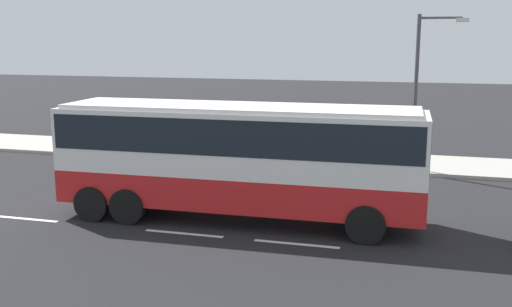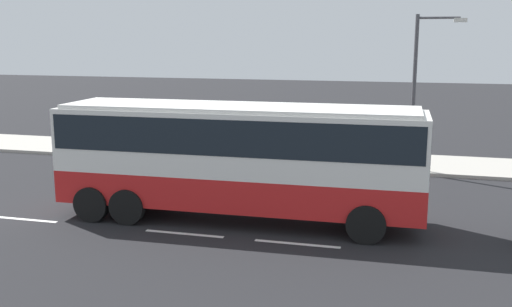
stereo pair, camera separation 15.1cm
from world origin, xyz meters
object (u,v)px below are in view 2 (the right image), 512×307
at_px(pedestrian_at_crossing, 309,142).
at_px(street_lamp, 420,80).
at_px(coach_bus, 238,150).
at_px(pedestrian_near_curb, 319,136).

height_order(pedestrian_at_crossing, street_lamp, street_lamp).
bearing_deg(pedestrian_at_crossing, street_lamp, 147.96).
bearing_deg(coach_bus, street_lamp, 56.07).
distance_m(pedestrian_near_curb, pedestrian_at_crossing, 1.34).
height_order(pedestrian_near_curb, pedestrian_at_crossing, pedestrian_near_curb).
bearing_deg(street_lamp, coach_bus, -122.89).
height_order(pedestrian_near_curb, street_lamp, street_lamp).
bearing_deg(pedestrian_near_curb, pedestrian_at_crossing, 11.29).
bearing_deg(pedestrian_near_curb, street_lamp, 90.14).
bearing_deg(pedestrian_at_crossing, coach_bus, 57.66).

